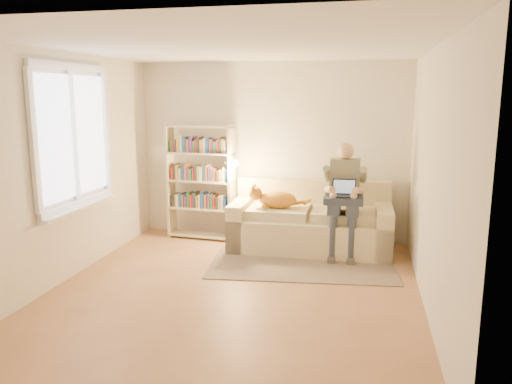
% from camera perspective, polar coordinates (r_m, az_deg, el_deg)
% --- Properties ---
extents(floor, '(4.50, 4.50, 0.00)m').
position_cam_1_polar(floor, '(5.62, -2.48, -11.18)').
color(floor, '#986945').
rests_on(floor, ground).
extents(ceiling, '(4.00, 4.50, 0.02)m').
position_cam_1_polar(ceiling, '(5.22, -2.73, 16.27)').
color(ceiling, white).
rests_on(ceiling, wall_back).
extents(wall_left, '(0.02, 4.50, 2.60)m').
position_cam_1_polar(wall_left, '(6.08, -21.16, 2.52)').
color(wall_left, silver).
rests_on(wall_left, floor).
extents(wall_right, '(0.02, 4.50, 2.60)m').
position_cam_1_polar(wall_right, '(5.14, 19.52, 1.20)').
color(wall_right, silver).
rests_on(wall_right, floor).
extents(wall_back, '(4.00, 0.02, 2.60)m').
position_cam_1_polar(wall_back, '(7.44, 1.81, 4.67)').
color(wall_back, silver).
rests_on(wall_back, floor).
extents(wall_front, '(4.00, 0.02, 2.60)m').
position_cam_1_polar(wall_front, '(3.19, -12.94, -4.17)').
color(wall_front, silver).
rests_on(wall_front, floor).
extents(window, '(0.12, 1.52, 1.69)m').
position_cam_1_polar(window, '(6.21, -19.79, 3.47)').
color(window, white).
rests_on(window, wall_left).
extents(sofa, '(2.20, 1.01, 0.93)m').
position_cam_1_polar(sofa, '(7.02, 6.26, -3.75)').
color(sofa, beige).
rests_on(sofa, floor).
extents(person, '(0.40, 0.65, 1.50)m').
position_cam_1_polar(person, '(6.73, 10.04, -0.02)').
color(person, gray).
rests_on(person, sofa).
extents(cat, '(0.80, 0.28, 0.29)m').
position_cam_1_polar(cat, '(6.87, 1.78, -0.77)').
color(cat, '#FFAA31').
rests_on(cat, sofa).
extents(blanket, '(0.51, 0.42, 0.09)m').
position_cam_1_polar(blanket, '(6.61, 9.97, -0.85)').
color(blanket, '#252E42').
rests_on(blanket, person).
extents(laptop, '(0.31, 0.26, 0.26)m').
position_cam_1_polar(laptop, '(6.60, 10.00, 0.02)').
color(laptop, black).
rests_on(laptop, blanket).
extents(bookshelf, '(1.13, 0.40, 1.70)m').
position_cam_1_polar(bookshelf, '(7.40, -6.34, 1.77)').
color(bookshelf, beige).
rests_on(bookshelf, floor).
extents(rug, '(2.43, 1.59, 0.01)m').
position_cam_1_polar(rug, '(6.47, 5.26, -8.11)').
color(rug, '#7B6B5A').
rests_on(rug, floor).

